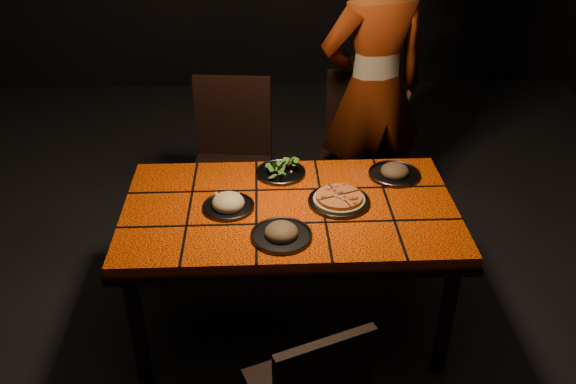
{
  "coord_description": "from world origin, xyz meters",
  "views": [
    {
      "loc": [
        -0.12,
        -2.46,
        2.34
      ],
      "look_at": [
        -0.01,
        0.01,
        0.82
      ],
      "focal_mm": 38.0,
      "sensor_mm": 36.0,
      "label": 1
    }
  ],
  "objects_px": {
    "chair_far_right": "(357,139)",
    "chair_far_left": "(232,152)",
    "diner": "(373,91)",
    "plate_pizza": "(339,200)",
    "dining_table": "(290,219)",
    "plate_pasta": "(228,204)"
  },
  "relations": [
    {
      "from": "dining_table",
      "to": "chair_far_left",
      "type": "bearing_deg",
      "value": 109.78
    },
    {
      "from": "dining_table",
      "to": "plate_pizza",
      "type": "xyz_separation_m",
      "value": [
        0.24,
        0.02,
        0.1
      ]
    },
    {
      "from": "plate_pizza",
      "to": "plate_pasta",
      "type": "bearing_deg",
      "value": -177.59
    },
    {
      "from": "dining_table",
      "to": "plate_pasta",
      "type": "bearing_deg",
      "value": -178.59
    },
    {
      "from": "diner",
      "to": "chair_far_right",
      "type": "bearing_deg",
      "value": -76.12
    },
    {
      "from": "dining_table",
      "to": "plate_pizza",
      "type": "bearing_deg",
      "value": 3.64
    },
    {
      "from": "dining_table",
      "to": "plate_pizza",
      "type": "relative_size",
      "value": 4.94
    },
    {
      "from": "plate_pasta",
      "to": "dining_table",
      "type": "bearing_deg",
      "value": 1.41
    },
    {
      "from": "dining_table",
      "to": "plate_pasta",
      "type": "xyz_separation_m",
      "value": [
        -0.29,
        -0.01,
        0.1
      ]
    },
    {
      "from": "chair_far_left",
      "to": "diner",
      "type": "height_order",
      "value": "diner"
    },
    {
      "from": "chair_far_left",
      "to": "plate_pizza",
      "type": "xyz_separation_m",
      "value": [
        0.55,
        -0.86,
        0.17
      ]
    },
    {
      "from": "chair_far_left",
      "to": "diner",
      "type": "distance_m",
      "value": 0.94
    },
    {
      "from": "diner",
      "to": "plate_pizza",
      "type": "relative_size",
      "value": 5.74
    },
    {
      "from": "chair_far_right",
      "to": "diner",
      "type": "relative_size",
      "value": 0.52
    },
    {
      "from": "chair_far_left",
      "to": "plate_pasta",
      "type": "xyz_separation_m",
      "value": [
        0.02,
        -0.88,
        0.18
      ]
    },
    {
      "from": "chair_far_right",
      "to": "diner",
      "type": "bearing_deg",
      "value": -47.49
    },
    {
      "from": "plate_pizza",
      "to": "chair_far_left",
      "type": "bearing_deg",
      "value": 122.88
    },
    {
      "from": "diner",
      "to": "chair_far_left",
      "type": "bearing_deg",
      "value": -9.41
    },
    {
      "from": "diner",
      "to": "plate_pizza",
      "type": "bearing_deg",
      "value": 56.37
    },
    {
      "from": "chair_far_right",
      "to": "chair_far_left",
      "type": "bearing_deg",
      "value": -152.77
    },
    {
      "from": "dining_table",
      "to": "chair_far_right",
      "type": "height_order",
      "value": "chair_far_right"
    },
    {
      "from": "dining_table",
      "to": "diner",
      "type": "bearing_deg",
      "value": 60.25
    }
  ]
}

